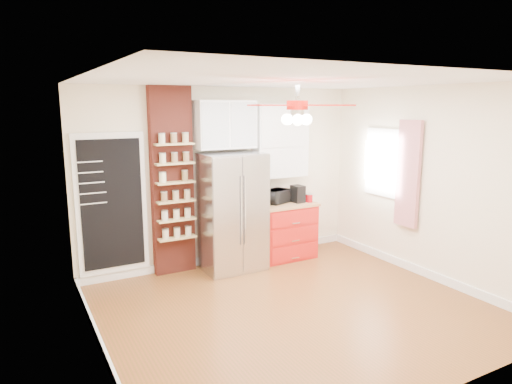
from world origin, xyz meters
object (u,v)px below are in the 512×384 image
ceiling_fan (297,106)px  canister_left (309,198)px  toaster_oven (277,196)px  coffee_maker (298,194)px  red_cabinet (285,230)px  fridge (231,212)px  pantry_jar_oats (163,177)px

ceiling_fan → canister_left: ceiling_fan is taller
ceiling_fan → toaster_oven: ceiling_fan is taller
toaster_oven → coffee_maker: (0.32, -0.11, 0.03)m
red_cabinet → ceiling_fan: 2.75m
toaster_oven → canister_left: bearing=-43.2°
fridge → ceiling_fan: 2.25m
red_cabinet → pantry_jar_oats: pantry_jar_oats is taller
fridge → canister_left: fridge is taller
red_cabinet → coffee_maker: 0.62m
fridge → ceiling_fan: bearing=-88.2°
pantry_jar_oats → red_cabinet: bearing=-3.6°
coffee_maker → toaster_oven: bearing=158.8°
red_cabinet → toaster_oven: 0.57m
fridge → coffee_maker: size_ratio=6.40×
canister_left → ceiling_fan: bearing=-129.9°
fridge → red_cabinet: (0.97, 0.05, -0.42)m
red_cabinet → ceiling_fan: size_ratio=0.67×
toaster_oven → pantry_jar_oats: size_ratio=2.90×
fridge → canister_left: size_ratio=13.95×
canister_left → pantry_jar_oats: pantry_jar_oats is taller
ceiling_fan → canister_left: size_ratio=11.16×
coffee_maker → pantry_jar_oats: pantry_jar_oats is taller
red_cabinet → ceiling_fan: bearing=-118.7°
toaster_oven → pantry_jar_oats: 1.87m
ceiling_fan → toaster_oven: size_ratio=3.56×
toaster_oven → canister_left: (0.49, -0.19, -0.05)m
fridge → coffee_maker: bearing=-0.3°
red_cabinet → pantry_jar_oats: size_ratio=6.94×
pantry_jar_oats → fridge: bearing=-10.0°
toaster_oven → coffee_maker: bearing=-41.1°
fridge → coffee_maker: 1.18m
toaster_oven → red_cabinet: bearing=-46.7°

